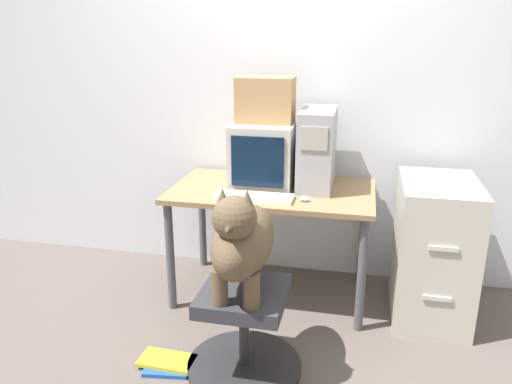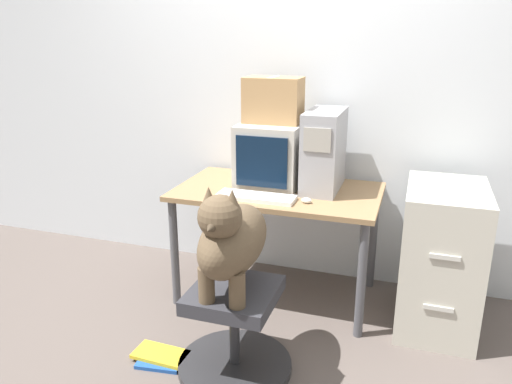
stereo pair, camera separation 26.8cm
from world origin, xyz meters
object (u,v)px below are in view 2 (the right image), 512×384
at_px(office_chair, 234,333).
at_px(book_stack_floor, 161,357).
at_px(dog, 231,238).
at_px(filing_cabinet, 440,258).
at_px(cardboard_box, 273,100).
at_px(keyboard, 256,197).
at_px(crt_monitor, 273,154).
at_px(pc_tower, 324,150).

bearing_deg(office_chair, book_stack_floor, -171.23).
bearing_deg(dog, book_stack_floor, -174.69).
bearing_deg(filing_cabinet, cardboard_box, 171.91).
height_order(keyboard, cardboard_box, cardboard_box).
distance_m(crt_monitor, cardboard_box, 0.33).
relative_size(office_chair, filing_cabinet, 0.69).
height_order(crt_monitor, cardboard_box, cardboard_box).
bearing_deg(keyboard, office_chair, -82.18).
xyz_separation_m(crt_monitor, cardboard_box, (-0.00, 0.00, 0.33)).
xyz_separation_m(crt_monitor, pc_tower, (0.32, -0.01, 0.05)).
relative_size(pc_tower, keyboard, 1.06).
bearing_deg(dog, pc_tower, 75.17).
distance_m(crt_monitor, filing_cabinet, 1.14).
relative_size(dog, filing_cabinet, 0.70).
distance_m(crt_monitor, book_stack_floor, 1.33).
relative_size(pc_tower, cardboard_box, 1.40).
distance_m(dog, cardboard_box, 1.06).
bearing_deg(filing_cabinet, crt_monitor, 172.13).
distance_m(keyboard, office_chair, 0.77).
bearing_deg(pc_tower, office_chair, -105.21).
height_order(dog, book_stack_floor, dog).
distance_m(pc_tower, filing_cabinet, 0.89).
xyz_separation_m(crt_monitor, keyboard, (0.00, -0.33, -0.18)).
bearing_deg(crt_monitor, office_chair, -84.92).
xyz_separation_m(crt_monitor, office_chair, (0.08, -0.90, -0.69)).
distance_m(crt_monitor, dog, 0.94).
height_order(crt_monitor, office_chair, crt_monitor).
bearing_deg(keyboard, dog, -82.48).
bearing_deg(cardboard_box, dog, -85.07).
xyz_separation_m(office_chair, cardboard_box, (-0.08, 0.90, 1.02)).
bearing_deg(pc_tower, filing_cabinet, -10.27).
xyz_separation_m(keyboard, filing_cabinet, (1.02, 0.18, -0.31)).
relative_size(filing_cabinet, book_stack_floor, 2.88).
xyz_separation_m(crt_monitor, book_stack_floor, (-0.30, -0.96, -0.88)).
bearing_deg(keyboard, book_stack_floor, -115.83).
height_order(pc_tower, filing_cabinet, pc_tower).
bearing_deg(office_chair, crt_monitor, 95.08).
distance_m(crt_monitor, office_chair, 1.14).
relative_size(crt_monitor, book_stack_floor, 1.60).
height_order(keyboard, dog, dog).
distance_m(office_chair, filing_cabinet, 1.23).
distance_m(cardboard_box, book_stack_floor, 1.57).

